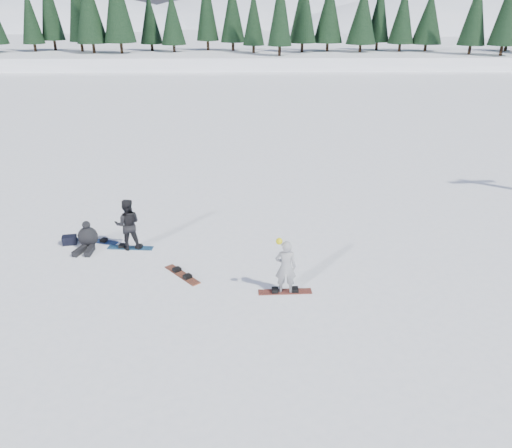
{
  "coord_description": "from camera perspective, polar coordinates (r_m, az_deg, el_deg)",
  "views": [
    {
      "loc": [
        0.6,
        -12.77,
        7.44
      ],
      "look_at": [
        0.87,
        1.47,
        1.1
      ],
      "focal_mm": 35.0,
      "sensor_mm": 36.0,
      "label": 1
    }
  ],
  "objects": [
    {
      "name": "snowboarder_man",
      "position": [
        16.68,
        -14.45,
        -0.04
      ],
      "size": [
        0.92,
        0.76,
        1.73
      ],
      "primitive_type": "imported",
      "rotation": [
        0.0,
        0.0,
        3.27
      ],
      "color": "black",
      "rests_on": "ground"
    },
    {
      "name": "seated_rider",
      "position": [
        17.34,
        -18.71,
        -1.49
      ],
      "size": [
        0.74,
        1.14,
        0.92
      ],
      "rotation": [
        0.0,
        0.0,
        -0.17
      ],
      "color": "black",
      "rests_on": "ground"
    },
    {
      "name": "snowboarder_woman",
      "position": [
        13.73,
        3.4,
        -4.9
      ],
      "size": [
        0.6,
        0.41,
        1.74
      ],
      "rotation": [
        0.0,
        0.0,
        3.1
      ],
      "color": "#A7A7AC",
      "rests_on": "ground"
    },
    {
      "name": "gear_bag",
      "position": [
        17.87,
        -20.54,
        -1.72
      ],
      "size": [
        0.5,
        0.38,
        0.3
      ],
      "primitive_type": "cube",
      "rotation": [
        0.0,
        0.0,
        0.19
      ],
      "color": "black",
      "rests_on": "ground"
    },
    {
      "name": "snowboard_loose_c",
      "position": [
        17.83,
        -17.73,
        -1.85
      ],
      "size": [
        1.52,
        0.7,
        0.03
      ],
      "primitive_type": "cube",
      "rotation": [
        0.0,
        0.0,
        -0.3
      ],
      "color": "navy",
      "rests_on": "ground"
    },
    {
      "name": "snowboard_woman",
      "position": [
        14.14,
        3.33,
        -7.73
      ],
      "size": [
        1.51,
        0.33,
        0.03
      ],
      "primitive_type": "cube",
      "rotation": [
        0.0,
        0.0,
        0.04
      ],
      "color": "maroon",
      "rests_on": "ground"
    },
    {
      "name": "snowboard_man",
      "position": [
        17.03,
        -14.16,
        -2.65
      ],
      "size": [
        1.52,
        0.41,
        0.03
      ],
      "primitive_type": "cube",
      "rotation": [
        0.0,
        0.0,
        -0.09
      ],
      "color": "#185488",
      "rests_on": "ground"
    },
    {
      "name": "ground",
      "position": [
        14.79,
        -3.27,
        -6.25
      ],
      "size": [
        420.0,
        420.0,
        0.0
      ],
      "primitive_type": "plane",
      "color": "white",
      "rests_on": "ground"
    },
    {
      "name": "snowboard_loose_b",
      "position": [
        15.09,
        -8.43,
        -5.76
      ],
      "size": [
        1.19,
        1.32,
        0.03
      ],
      "primitive_type": "cube",
      "rotation": [
        0.0,
        0.0,
        -0.86
      ],
      "color": "#974121",
      "rests_on": "ground"
    },
    {
      "name": "alpine_backdrop",
      "position": [
        203.44,
        -4.75,
        17.86
      ],
      "size": [
        412.5,
        227.0,
        53.2
      ],
      "color": "white",
      "rests_on": "ground"
    }
  ]
}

